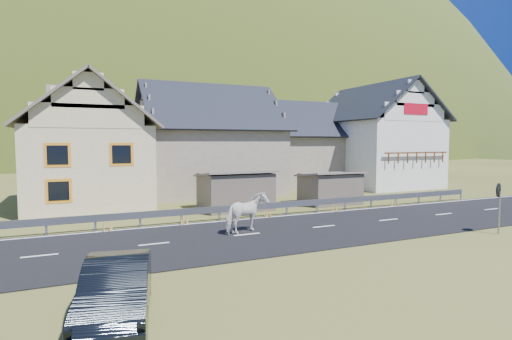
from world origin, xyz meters
name	(u,v)px	position (x,y,z in m)	size (l,w,h in m)	color
ground	(324,227)	(0.00, 0.00, 0.00)	(160.00, 160.00, 0.00)	#404419
road	(324,227)	(0.00, 0.00, 0.02)	(60.00, 7.00, 0.04)	black
lane_markings	(324,226)	(0.00, 0.00, 0.04)	(60.00, 6.60, 0.01)	silver
guardrail	(287,205)	(0.00, 3.68, 0.56)	(28.10, 0.09, 0.75)	#93969B
shed_left	(235,191)	(-2.00, 6.50, 1.10)	(4.30, 3.30, 2.40)	#6C5F52
shed_right	(330,189)	(4.50, 6.00, 1.00)	(3.80, 2.90, 2.20)	#6C5F52
house_cream	(88,138)	(-10.00, 12.00, 4.36)	(7.80, 9.80, 8.30)	beige
house_stone_a	(208,135)	(-1.00, 15.00, 4.63)	(10.80, 9.80, 8.90)	gray
house_stone_b	(303,140)	(9.00, 17.00, 4.24)	(9.80, 8.80, 8.10)	gray
house_white	(374,132)	(15.00, 14.00, 5.06)	(8.80, 10.80, 9.70)	white
mountain	(114,194)	(5.00, 180.00, -20.00)	(440.00, 280.00, 260.00)	#253A12
horse	(246,213)	(-3.85, 0.40, 0.92)	(2.09, 0.95, 1.76)	silver
car	(117,288)	(-9.94, -6.28, 0.68)	(1.45, 4.15, 1.37)	black
traffic_mirror	(499,197)	(6.25, -4.32, 1.66)	(0.61, 0.28, 2.27)	#93969B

